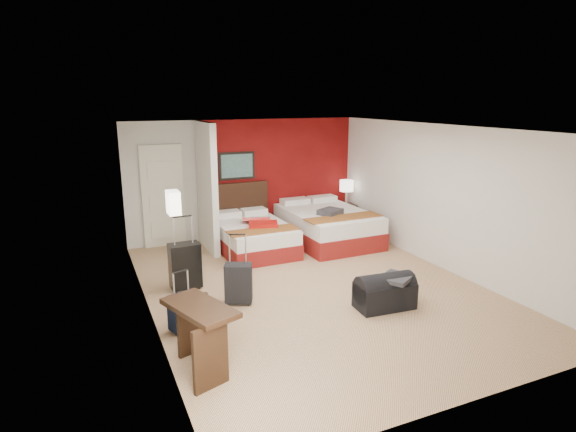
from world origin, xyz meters
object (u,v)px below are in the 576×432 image
suitcase_charcoal (239,285)px  desk (201,338)px  duffel_bag (385,294)px  table_lamp (346,192)px  red_suitcase_open (260,222)px  nightstand (346,217)px  suitcase_navy (183,314)px  bed_right (327,226)px  suitcase_black (185,267)px  bed_left (253,237)px

suitcase_charcoal → desk: size_ratio=0.63×
duffel_bag → table_lamp: bearing=71.0°
red_suitcase_open → table_lamp: size_ratio=1.33×
red_suitcase_open → nightstand: red_suitcase_open is taller
suitcase_navy → duffel_bag: 2.83m
desk → duffel_bag: bearing=-9.2°
bed_right → table_lamp: size_ratio=3.93×
suitcase_navy → red_suitcase_open: bearing=33.9°
bed_right → suitcase_black: 3.52m
nightstand → desk: (-4.43, -4.40, 0.10)m
table_lamp → bed_left: bearing=-164.7°
suitcase_navy → duffel_bag: suitcase_navy is taller
bed_right → red_suitcase_open: 1.56m
nightstand → duffel_bag: size_ratio=0.69×
suitcase_charcoal → table_lamp: bearing=63.3°
bed_left → suitcase_navy: bed_left is taller
red_suitcase_open → nightstand: bearing=36.3°
suitcase_charcoal → duffel_bag: suitcase_charcoal is taller
table_lamp → duffel_bag: table_lamp is taller
nightstand → table_lamp: 0.57m
duffel_bag → suitcase_black: bearing=146.8°
bed_left → suitcase_black: (-1.62, -1.34, 0.08)m
table_lamp → duffel_bag: bearing=-113.0°
bed_left → suitcase_navy: bearing=-126.3°
table_lamp → suitcase_charcoal: (-3.52, -2.90, -0.57)m
duffel_bag → suitcase_charcoal: bearing=156.2°
red_suitcase_open → nightstand: (2.39, 0.78, -0.32)m
bed_left → table_lamp: 2.64m
suitcase_black → duffel_bag: 3.09m
suitcase_navy → duffel_bag: size_ratio=0.56×
nightstand → table_lamp: table_lamp is taller
desk → red_suitcase_open: bearing=41.0°
bed_left → nightstand: (2.49, 0.68, 0.01)m
table_lamp → red_suitcase_open: bearing=-161.9°
table_lamp → desk: (-4.43, -4.40, -0.47)m
bed_right → nightstand: (0.85, 0.69, -0.04)m
table_lamp → suitcase_charcoal: 4.60m
suitcase_navy → desk: bearing=-108.0°
bed_left → bed_right: 1.64m
bed_right → suitcase_charcoal: size_ratio=3.82×
suitcase_navy → bed_left: bearing=36.3°
suitcase_black → duffel_bag: size_ratio=0.86×
nightstand → table_lamp: size_ratio=1.03×
red_suitcase_open → nightstand: 2.53m
nightstand → desk: 6.24m
suitcase_black → suitcase_navy: 1.43m
desk → suitcase_black: bearing=62.6°
red_suitcase_open → suitcase_black: suitcase_black is taller
table_lamp → suitcase_charcoal: bearing=-140.5°
bed_left → table_lamp: table_lamp is taller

